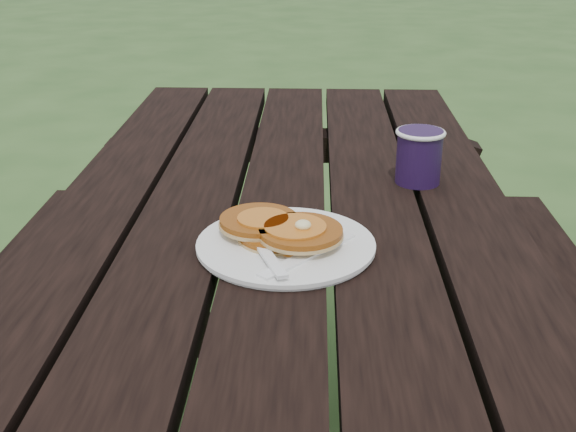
{
  "coord_description": "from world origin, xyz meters",
  "views": [
    {
      "loc": [
        0.05,
        -0.99,
        1.2
      ],
      "look_at": [
        0.02,
        -0.06,
        0.8
      ],
      "focal_mm": 45.0,
      "sensor_mm": 36.0,
      "label": 1
    }
  ],
  "objects_px": {
    "picnic_table": "(280,431)",
    "coffee_cup": "(419,153)",
    "pancake_stack": "(281,229)",
    "plate": "(286,246)"
  },
  "relations": [
    {
      "from": "picnic_table",
      "to": "pancake_stack",
      "type": "bearing_deg",
      "value": -83.99
    },
    {
      "from": "picnic_table",
      "to": "coffee_cup",
      "type": "height_order",
      "value": "coffee_cup"
    },
    {
      "from": "plate",
      "to": "pancake_stack",
      "type": "distance_m",
      "value": 0.03
    },
    {
      "from": "plate",
      "to": "pancake_stack",
      "type": "bearing_deg",
      "value": 120.97
    },
    {
      "from": "picnic_table",
      "to": "coffee_cup",
      "type": "relative_size",
      "value": 18.94
    },
    {
      "from": "picnic_table",
      "to": "pancake_stack",
      "type": "relative_size",
      "value": 10.13
    },
    {
      "from": "plate",
      "to": "coffee_cup",
      "type": "distance_m",
      "value": 0.36
    },
    {
      "from": "pancake_stack",
      "to": "coffee_cup",
      "type": "height_order",
      "value": "coffee_cup"
    },
    {
      "from": "plate",
      "to": "coffee_cup",
      "type": "height_order",
      "value": "coffee_cup"
    },
    {
      "from": "picnic_table",
      "to": "coffee_cup",
      "type": "bearing_deg",
      "value": 41.62
    }
  ]
}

